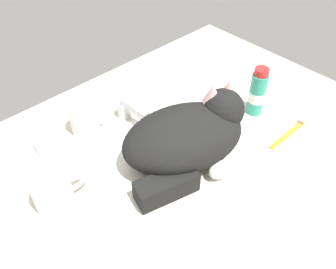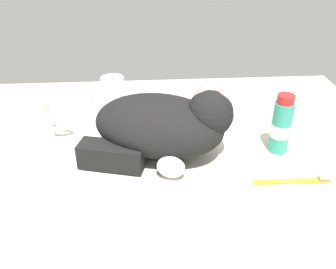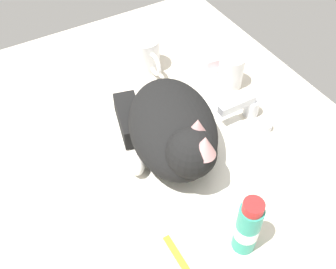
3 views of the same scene
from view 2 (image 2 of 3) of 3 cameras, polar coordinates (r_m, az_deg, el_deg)
name	(u,v)px [view 2 (image 2 of 3)]	position (r cm, az deg, el deg)	size (l,w,h in cm)	color
ground_plane	(159,159)	(81.82, -1.36, -3.73)	(110.00, 82.50, 3.00)	beige
sink_basin	(159,151)	(80.75, -1.38, -2.61)	(36.54, 36.54, 0.83)	white
faucet	(155,102)	(96.96, -1.97, 5.06)	(14.12, 11.01, 6.22)	silver
cat	(165,125)	(76.68, -0.49, 1.50)	(33.03, 25.74, 15.75)	black
coffee_mug	(36,121)	(89.26, -19.55, 1.96)	(11.81, 7.63, 8.87)	white
rinse_cup	(113,93)	(99.71, -8.43, 6.39)	(6.09, 6.09, 8.40)	white
soap_dish	(79,106)	(102.39, -13.49, 4.29)	(9.00, 6.40, 1.20)	white
soap_bar	(78,100)	(101.61, -13.61, 5.21)	(6.81, 4.74, 2.45)	silver
toothpaste_bottle	(281,126)	(82.31, 16.99, 1.32)	(4.28, 4.28, 13.31)	teal
toothbrush	(297,180)	(76.60, 19.20, -6.59)	(14.98, 1.49, 1.60)	orange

